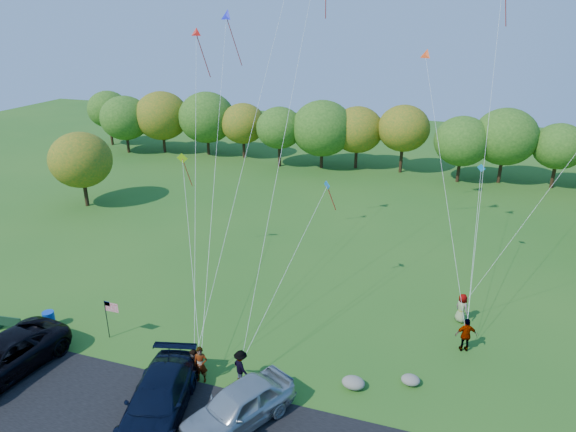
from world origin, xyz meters
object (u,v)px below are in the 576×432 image
at_px(flyer_a, 201,365).
at_px(flyer_d, 466,335).
at_px(flyer_b, 194,365).
at_px(flyer_c, 241,367).
at_px(trash_barrel, 49,319).
at_px(park_bench, 8,323).
at_px(minivan_navy, 158,399).
at_px(minivan_dark, 1,359).
at_px(minivan_silver, 238,406).
at_px(flyer_e, 462,308).

distance_m(flyer_a, flyer_d, 13.90).
bearing_deg(flyer_d, flyer_b, 10.99).
relative_size(flyer_c, trash_barrel, 1.81).
height_order(flyer_c, trash_barrel, flyer_c).
relative_size(flyer_a, park_bench, 1.01).
bearing_deg(flyer_c, flyer_d, -115.59).
distance_m(flyer_b, flyer_d, 14.20).
xyz_separation_m(minivan_navy, park_bench, (-11.60, 3.04, -0.39)).
bearing_deg(minivan_navy, park_bench, 151.39).
height_order(minivan_dark, flyer_c, minivan_dark).
xyz_separation_m(minivan_silver, flyer_b, (-3.23, 2.06, -0.14)).
bearing_deg(flyer_b, flyer_c, 30.09).
xyz_separation_m(flyer_c, park_bench, (-14.14, -0.28, -0.31)).
xyz_separation_m(minivan_navy, minivan_silver, (3.56, 0.69, 0.03)).
bearing_deg(trash_barrel, flyer_d, 12.85).
distance_m(minivan_silver, flyer_a, 3.54).
relative_size(flyer_a, flyer_e, 1.08).
height_order(flyer_a, flyer_d, flyer_d).
xyz_separation_m(minivan_dark, minivan_silver, (12.44, 0.65, 0.01)).
relative_size(minivan_navy, park_bench, 3.23).
xyz_separation_m(flyer_b, flyer_d, (12.56, 6.63, 0.13)).
height_order(minivan_dark, flyer_a, flyer_a).
bearing_deg(flyer_d, flyer_a, 11.65).
bearing_deg(flyer_a, trash_barrel, 159.36).
distance_m(flyer_c, park_bench, 14.15).
bearing_deg(flyer_a, minivan_dark, -176.87).
xyz_separation_m(park_bench, trash_barrel, (1.81, 1.16, -0.08)).
height_order(park_bench, trash_barrel, park_bench).
relative_size(flyer_a, flyer_c, 1.09).
xyz_separation_m(minivan_navy, flyer_a, (0.67, 2.75, 0.01)).
bearing_deg(minivan_navy, flyer_c, 38.58).
relative_size(minivan_dark, flyer_a, 3.46).
bearing_deg(flyer_c, minivan_dark, 50.06).
distance_m(park_bench, trash_barrel, 2.15).
relative_size(flyer_a, flyer_b, 1.14).
bearing_deg(minivan_silver, flyer_e, 79.46).
bearing_deg(trash_barrel, flyer_a, -7.92).
distance_m(minivan_navy, park_bench, 12.00).
xyz_separation_m(minivan_silver, flyer_d, (9.33, 8.68, -0.02)).
bearing_deg(minivan_dark, flyer_a, 23.46).
xyz_separation_m(minivan_navy, flyer_c, (2.55, 3.32, -0.08)).
bearing_deg(park_bench, trash_barrel, 25.74).
height_order(minivan_silver, flyer_d, flyer_d).
height_order(minivan_dark, park_bench, minivan_dark).
relative_size(flyer_c, park_bench, 0.92).
height_order(minivan_dark, trash_barrel, minivan_dark).
xyz_separation_m(minivan_silver, flyer_a, (-2.89, 2.06, -0.03)).
distance_m(minivan_silver, park_bench, 15.34).
height_order(flyer_b, flyer_c, flyer_c).
height_order(minivan_silver, trash_barrel, minivan_silver).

